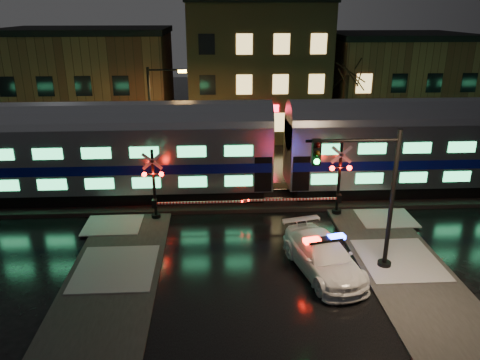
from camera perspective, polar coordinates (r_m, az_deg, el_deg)
name	(u,v)px	position (r m, az deg, el deg)	size (l,w,h in m)	color
ground	(254,236)	(24.38, 1.72, -6.87)	(120.00, 120.00, 0.00)	black
ballast	(247,197)	(28.86, 0.87, -2.14)	(90.00, 4.20, 0.24)	black
sidewalk_left	(101,310)	(19.65, -16.58, -14.92)	(4.00, 20.00, 0.12)	#2D2D2D
sidewalk_right	(427,299)	(20.92, 21.80, -13.27)	(4.00, 20.00, 0.12)	#2D2D2D
building_left	(92,85)	(45.47, -17.63, 10.96)	(14.00, 10.00, 9.00)	brown
building_mid	(255,69)	(44.62, 1.88, 13.33)	(12.00, 11.00, 11.50)	brown
building_right	(393,85)	(47.30, 18.10, 10.93)	(12.00, 10.00, 8.50)	brown
train	(279,146)	(27.98, 4.80, 4.15)	(51.00, 3.12, 5.92)	black
police_car	(323,256)	(21.26, 10.11, -9.12)	(3.38, 5.78, 1.75)	white
crossing_signal_right	(333,187)	(26.51, 11.23, -0.80)	(6.02, 0.67, 4.27)	black
crossing_signal_left	(161,192)	(25.88, -9.63, -1.44)	(5.71, 0.65, 4.04)	black
traffic_light	(369,199)	(20.74, 15.48, -2.25)	(4.18, 0.73, 6.46)	black
streetlight	(155,117)	(31.58, -10.34, 7.60)	(2.54, 0.27, 7.59)	black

